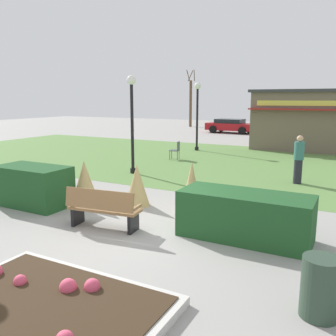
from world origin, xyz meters
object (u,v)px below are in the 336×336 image
Objects in this scene: lamppost_mid at (132,112)px; person_strolling at (299,159)px; food_kiosk at (323,120)px; parked_car_west_slot at (231,125)px; cafe_chair_east at (176,149)px; lamppost_far at (197,108)px; park_bench at (103,209)px; tree_right_bg at (191,102)px; trash_bin at (320,287)px.

person_strolling is at bearing 11.20° from lamppost_mid.
food_kiosk is 1.79× the size of parked_car_west_slot.
lamppost_mid is 4.27× the size of cafe_chair_east.
park_bench is at bearing -75.83° from lamppost_far.
lamppost_far is 8.88m from person_strolling.
tree_right_bg is (-7.71, 16.05, 0.14)m from lamppost_far.
lamppost_far is at bearing 96.63° from cafe_chair_east.
lamppost_mid is at bearing -98.31° from person_strolling.
parked_car_west_slot is at bearing 98.50° from lamppost_far.
food_kiosk is at bearing 51.80° from cafe_chair_east.
cafe_chair_east is 0.15× the size of tree_right_bg.
lamppost_far reaches higher than trash_bin.
trash_bin is at bearing -42.32° from lamppost_mid.
trash_bin is 0.20× the size of parked_car_west_slot.
person_strolling is at bearing -22.83° from cafe_chair_east.
lamppost_mid is at bearing -87.25° from lamppost_far.
cafe_chair_east is (0.40, -3.41, -1.89)m from lamppost_far.
lamppost_mid is 1.00× the size of lamppost_far.
parked_car_west_slot is (-4.89, 23.94, 0.16)m from park_bench.
food_kiosk reaches higher than park_bench.
person_strolling is (0.18, -9.95, -0.87)m from food_kiosk.
parked_car_west_slot is (-1.68, 11.22, -1.77)m from lamppost_far.
trash_bin is 0.15× the size of tree_right_bg.
lamppost_mid is (-2.87, 5.57, 1.93)m from park_bench.
tree_right_bg is at bearing 117.45° from trash_bin.
lamppost_far is at bearing 119.41° from trash_bin.
food_kiosk is at bearing 32.73° from lamppost_far.
parked_car_west_slot reaches higher than cafe_chair_east.
food_kiosk is at bearing -42.38° from parked_car_west_slot.
lamppost_mid reaches higher than cafe_chair_east.
lamppost_far is at bearing -81.50° from parked_car_west_slot.
lamppost_far is at bearing -64.33° from tree_right_bg.
person_strolling is at bearing 100.51° from trash_bin.
lamppost_far is 3.92m from cafe_chair_east.
lamppost_mid is 10.43m from trash_bin.
lamppost_mid is 12.63m from food_kiosk.
lamppost_mid is 7.15m from lamppost_far.
tree_right_bg reaches higher than parked_car_west_slot.
food_kiosk is 9.99m from person_strolling.
cafe_chair_east is at bearing 89.18° from lamppost_mid.
parked_car_west_slot is at bearing 101.54° from park_bench.
tree_right_bg is at bearing 109.16° from lamppost_mid.
lamppost_mid reaches higher than parked_car_west_slot.
lamppost_far reaches higher than park_bench.
food_kiosk is (-1.68, 18.05, 1.30)m from trash_bin.
lamppost_mid reaches higher than trash_bin.
park_bench is at bearing -100.24° from food_kiosk.
food_kiosk is 8.59× the size of cafe_chair_east.
trash_bin is 27.03m from parked_car_west_slot.
lamppost_far is at bearing 104.17° from park_bench.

